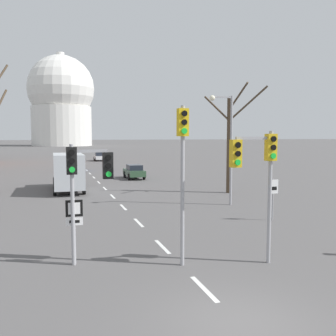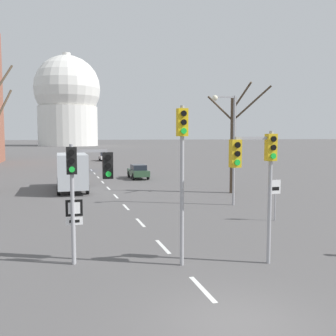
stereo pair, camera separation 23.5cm
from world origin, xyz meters
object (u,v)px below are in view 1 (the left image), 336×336
Objects in this scene: speed_limit_sign at (273,192)px; street_lamp_right at (227,138)px; sedan_mid_centre at (134,171)px; sedan_near_right at (100,156)px; route_sign_post at (74,220)px; traffic_signal_near_left at (85,174)px; sedan_near_left at (76,164)px; traffic_signal_near_right at (259,164)px; traffic_signal_centre_tall at (183,156)px; delivery_truck at (68,171)px.

street_lamp_right is at bearing 94.93° from speed_limit_sign.
street_lamp_right is at bearing -80.99° from sedan_mid_centre.
street_lamp_right is 46.72m from sedan_near_right.
route_sign_post is 1.04× the size of speed_limit_sign.
speed_limit_sign is (10.33, 4.08, -1.71)m from traffic_signal_near_left.
sedan_near_left is at bearing 104.66° from speed_limit_sign.
sedan_near_left reaches higher than sedan_near_right.
sedan_near_right is at bearing 82.25° from route_sign_post.
speed_limit_sign is 33.75m from sedan_near_left.
traffic_signal_near_right reaches higher than route_sign_post.
sedan_near_left is 1.05× the size of sedan_mid_centre.
speed_limit_sign is at bearing 36.60° from traffic_signal_centre_tall.
traffic_signal_near_right is (5.85, -1.85, 0.36)m from traffic_signal_near_left.
street_lamp_right is (4.06, 10.78, 0.84)m from traffic_signal_near_right.
traffic_signal_centre_tall is (3.25, -1.17, 0.67)m from traffic_signal_near_left.
sedan_near_left is at bearing -105.94° from sedan_near_right.
sedan_near_left is at bearing 86.58° from route_sign_post.
street_lamp_right is (9.91, 8.93, 1.20)m from traffic_signal_near_left.
route_sign_post is 11.44m from speed_limit_sign.
sedan_mid_centre is at bearing 81.59° from traffic_signal_centre_tall.
traffic_signal_centre_tall is 0.79× the size of street_lamp_right.
traffic_signal_near_right is 1.16× the size of sedan_mid_centre.
route_sign_post is 18.53m from delivery_truck.
delivery_truck is (-7.03, -36.79, 0.89)m from sedan_near_right.
speed_limit_sign is 0.58× the size of sedan_near_right.
sedan_near_left is (-8.54, 32.64, -0.67)m from speed_limit_sign.
sedan_mid_centre is (-2.67, 16.86, -3.67)m from street_lamp_right.
street_lamp_right is 1.74× the size of sedan_mid_centre.
delivery_truck is at bearing 135.33° from street_lamp_right.
traffic_signal_near_right is 57.35m from sedan_near_right.
route_sign_post is 26.80m from sedan_mid_centre.
traffic_signal_centre_tall is 1.30× the size of sedan_near_left.
sedan_near_left is at bearing 116.47° from sedan_mid_centre.
traffic_signal_centre_tall is 1.43× the size of sedan_near_right.
route_sign_post is 0.58× the size of sedan_mid_centre.
speed_limit_sign is 51.44m from sedan_near_right.
traffic_signal_near_left is 18.69m from delivery_truck.
sedan_near_left is (-8.12, 27.80, -3.59)m from street_lamp_right.
traffic_signal_centre_tall is at bearing -143.40° from speed_limit_sign.
traffic_signal_centre_tall is 27.43m from sedan_mid_centre.
sedan_near_left is 19.44m from sedan_near_right.
sedan_near_left is at bearing 84.66° from delivery_truck.
traffic_signal_near_left is 0.90× the size of traffic_signal_near_right.
street_lamp_right is (10.31, 8.82, 2.84)m from route_sign_post.
traffic_signal_near_right is 38.89m from sedan_near_left.
street_lamp_right reaches higher than sedan_near_right.
traffic_signal_near_left is at bearing -105.68° from sedan_mid_centre.
sedan_mid_centre is at bearing 87.14° from traffic_signal_near_right.
traffic_signal_near_right reaches higher than sedan_near_left.
speed_limit_sign is at bearing 53.00° from traffic_signal_near_right.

